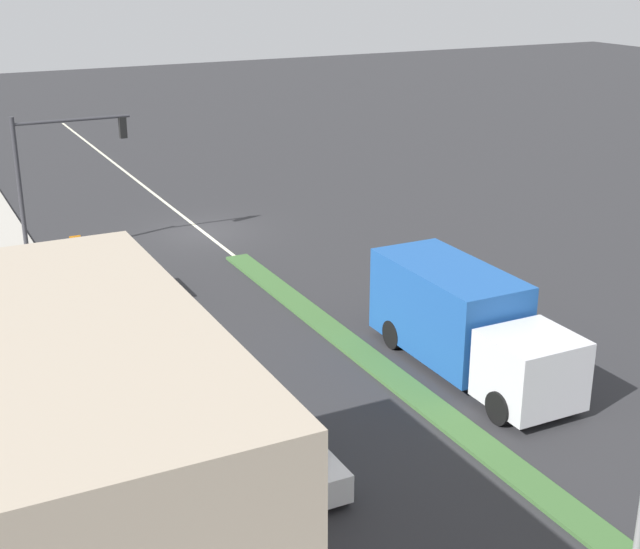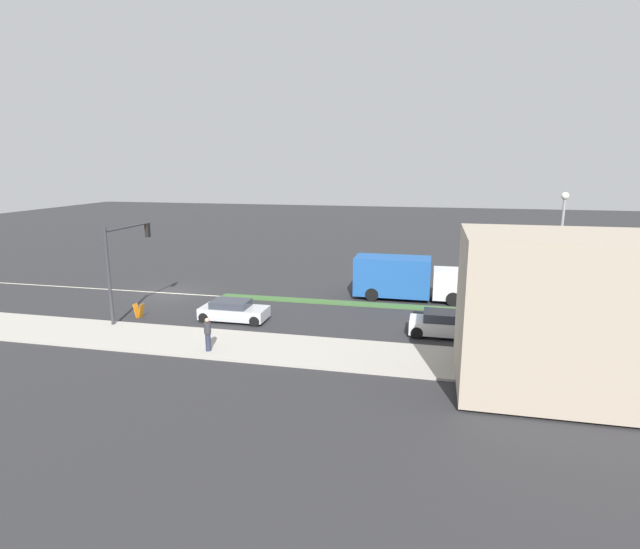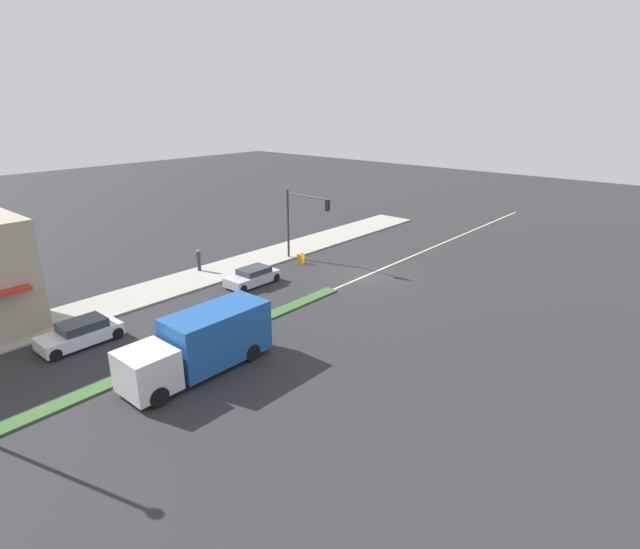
{
  "view_description": "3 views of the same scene",
  "coord_description": "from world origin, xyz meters",
  "px_view_note": "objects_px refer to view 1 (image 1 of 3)",
  "views": [
    {
      "loc": [
        12.23,
        35.8,
        11.47
      ],
      "look_at": [
        0.22,
        11.92,
        1.86
      ],
      "focal_mm": 50.0,
      "sensor_mm": 36.0,
      "label": 1
    },
    {
      "loc": [
        31.4,
        18.08,
        8.99
      ],
      "look_at": [
        1.3,
        11.26,
        2.2
      ],
      "focal_mm": 28.0,
      "sensor_mm": 36.0,
      "label": 2
    },
    {
      "loc": [
        -20.56,
        28.97,
        12.41
      ],
      "look_at": [
        -1.23,
        6.71,
        2.13
      ],
      "focal_mm": 28.0,
      "sensor_mm": 36.0,
      "label": 3
    }
  ],
  "objects_px": {
    "van_white": "(276,448)",
    "sedan_silver": "(133,286)",
    "traffic_signal_main": "(55,161)",
    "warning_aframe_sign": "(77,247)",
    "delivery_truck": "(465,322)"
  },
  "relations": [
    {
      "from": "warning_aframe_sign",
      "to": "van_white",
      "type": "relative_size",
      "value": 0.2
    },
    {
      "from": "traffic_signal_main",
      "to": "delivery_truck",
      "type": "relative_size",
      "value": 0.75
    },
    {
      "from": "van_white",
      "to": "delivery_truck",
      "type": "bearing_deg",
      "value": -159.56
    },
    {
      "from": "traffic_signal_main",
      "to": "van_white",
      "type": "height_order",
      "value": "traffic_signal_main"
    },
    {
      "from": "traffic_signal_main",
      "to": "sedan_silver",
      "type": "xyz_separation_m",
      "value": [
        -1.12,
        6.29,
        -3.31
      ]
    },
    {
      "from": "sedan_silver",
      "to": "van_white",
      "type": "height_order",
      "value": "van_white"
    },
    {
      "from": "traffic_signal_main",
      "to": "sedan_silver",
      "type": "bearing_deg",
      "value": 100.14
    },
    {
      "from": "sedan_silver",
      "to": "van_white",
      "type": "relative_size",
      "value": 0.94
    },
    {
      "from": "warning_aframe_sign",
      "to": "van_white",
      "type": "bearing_deg",
      "value": 92.18
    },
    {
      "from": "van_white",
      "to": "sedan_silver",
      "type": "bearing_deg",
      "value": -90.0
    },
    {
      "from": "traffic_signal_main",
      "to": "van_white",
      "type": "relative_size",
      "value": 1.35
    },
    {
      "from": "warning_aframe_sign",
      "to": "delivery_truck",
      "type": "relative_size",
      "value": 0.11
    },
    {
      "from": "delivery_truck",
      "to": "warning_aframe_sign",
      "type": "bearing_deg",
      "value": -62.85
    },
    {
      "from": "warning_aframe_sign",
      "to": "sedan_silver",
      "type": "relative_size",
      "value": 0.21
    },
    {
      "from": "warning_aframe_sign",
      "to": "van_white",
      "type": "xyz_separation_m",
      "value": [
        -0.69,
        18.06,
        0.21
      ]
    }
  ]
}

